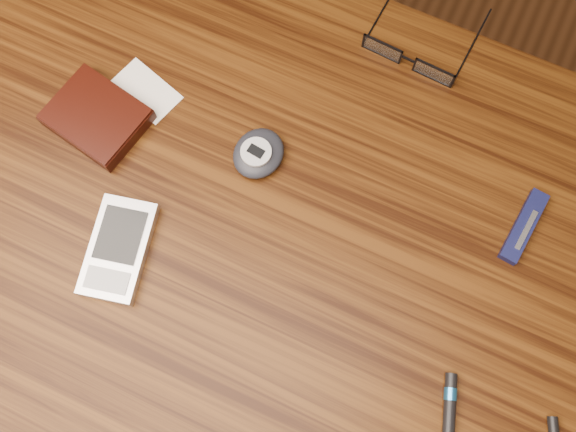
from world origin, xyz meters
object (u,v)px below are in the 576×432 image
at_px(wallet_and_card, 98,116).
at_px(pda_phone, 118,249).
at_px(desk, 236,246).
at_px(eyeglasses, 410,57).
at_px(pedometer, 258,153).
at_px(pocket_knife, 524,226).

relative_size(wallet_and_card, pda_phone, 1.15).
distance_m(desk, pda_phone, 0.17).
height_order(eyeglasses, pedometer, same).
distance_m(eyeglasses, pocket_knife, 0.24).
bearing_deg(desk, pedometer, 93.52).
distance_m(eyeglasses, pedometer, 0.22).
height_order(pda_phone, pocket_knife, pda_phone).
height_order(wallet_and_card, pedometer, pedometer).
relative_size(desk, eyeglasses, 7.61).
bearing_deg(wallet_and_card, desk, -14.44).
bearing_deg(eyeglasses, desk, -110.97).
xyz_separation_m(pda_phone, pedometer, (0.09, 0.17, 0.00)).
xyz_separation_m(wallet_and_card, eyeglasses, (0.30, 0.23, 0.00)).
xyz_separation_m(wallet_and_card, pda_phone, (0.10, -0.13, -0.00)).
bearing_deg(desk, pda_phone, -140.88).
relative_size(wallet_and_card, eyeglasses, 1.10).
xyz_separation_m(desk, wallet_and_card, (-0.20, 0.05, 0.11)).
bearing_deg(pda_phone, pocket_knife, 28.31).
distance_m(pda_phone, pocket_knife, 0.45).
relative_size(eyeglasses, pedometer, 1.86).
height_order(wallet_and_card, eyeglasses, eyeglasses).
bearing_deg(eyeglasses, pda_phone, -119.70).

